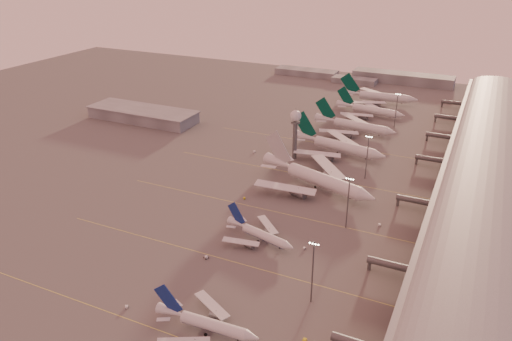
% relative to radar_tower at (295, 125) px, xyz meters
% --- Properties ---
extents(ground, '(700.00, 700.00, 0.00)m').
position_rel_radar_tower_xyz_m(ground, '(-5.00, -120.00, -20.95)').
color(ground, '#555252').
rests_on(ground, ground).
extents(taxiway_markings, '(180.00, 185.25, 0.02)m').
position_rel_radar_tower_xyz_m(taxiway_markings, '(25.00, -64.00, -20.94)').
color(taxiway_markings, '#E2DB4F').
rests_on(taxiway_markings, ground).
extents(terminal, '(57.00, 362.00, 23.04)m').
position_rel_radar_tower_xyz_m(terminal, '(102.88, -9.91, -10.43)').
color(terminal, black).
rests_on(terminal, ground).
extents(hangar, '(82.00, 27.00, 8.50)m').
position_rel_radar_tower_xyz_m(hangar, '(-125.00, 20.00, -16.63)').
color(hangar, slate).
rests_on(hangar, ground).
extents(radar_tower, '(6.40, 6.40, 31.10)m').
position_rel_radar_tower_xyz_m(radar_tower, '(0.00, 0.00, 0.00)').
color(radar_tower, '#515358').
rests_on(radar_tower, ground).
extents(mast_a, '(3.60, 0.56, 25.00)m').
position_rel_radar_tower_xyz_m(mast_a, '(53.00, -120.00, -7.21)').
color(mast_a, '#515358').
rests_on(mast_a, ground).
extents(mast_b, '(3.60, 0.56, 25.00)m').
position_rel_radar_tower_xyz_m(mast_b, '(50.00, -65.00, -7.21)').
color(mast_b, '#515358').
rests_on(mast_b, ground).
extents(mast_c, '(3.60, 0.56, 25.00)m').
position_rel_radar_tower_xyz_m(mast_c, '(45.00, -10.00, -7.21)').
color(mast_c, '#515358').
rests_on(mast_c, ground).
extents(mast_d, '(3.60, 0.56, 25.00)m').
position_rel_radar_tower_xyz_m(mast_d, '(43.00, 80.00, -7.21)').
color(mast_d, '#515358').
rests_on(mast_d, ground).
extents(distant_horizon, '(165.00, 37.50, 9.00)m').
position_rel_radar_tower_xyz_m(distant_horizon, '(-2.38, 205.14, -17.06)').
color(distant_horizon, slate).
rests_on(distant_horizon, ground).
extents(narrowbody_near, '(37.61, 30.00, 14.69)m').
position_rel_radar_tower_xyz_m(narrowbody_near, '(27.42, -149.03, -17.98)').
color(narrowbody_near, silver).
rests_on(narrowbody_near, ground).
extents(narrowbody_mid, '(35.01, 27.59, 13.94)m').
position_rel_radar_tower_xyz_m(narrowbody_mid, '(19.82, -91.47, -18.13)').
color(narrowbody_mid, silver).
rests_on(narrowbody_mid, ground).
extents(widebody_white, '(67.95, 53.56, 24.85)m').
position_rel_radar_tower_xyz_m(widebody_white, '(25.18, -33.06, -16.64)').
color(widebody_white, silver).
rests_on(widebody_white, ground).
extents(greentail_a, '(61.50, 49.22, 22.55)m').
position_rel_radar_tower_xyz_m(greentail_a, '(21.38, 17.20, -16.97)').
color(greentail_a, silver).
rests_on(greentail_a, ground).
extents(greentail_b, '(58.14, 46.69, 21.16)m').
position_rel_radar_tower_xyz_m(greentail_b, '(20.34, 59.23, -17.21)').
color(greentail_b, silver).
rests_on(greentail_b, ground).
extents(greentail_c, '(53.11, 42.58, 19.38)m').
position_rel_radar_tower_xyz_m(greentail_c, '(21.00, 99.83, -17.53)').
color(greentail_c, silver).
rests_on(greentail_c, ground).
extents(greentail_d, '(62.14, 50.03, 22.57)m').
position_rel_radar_tower_xyz_m(greentail_d, '(19.35, 135.60, -16.96)').
color(greentail_d, silver).
rests_on(greentail_d, ground).
extents(gsv_truck_a, '(5.28, 3.93, 2.03)m').
position_rel_radar_tower_xyz_m(gsv_truck_a, '(-3.53, -150.46, -19.92)').
color(gsv_truck_a, white).
rests_on(gsv_truck_a, ground).
extents(gsv_catering_a, '(5.55, 2.96, 4.39)m').
position_rel_radar_tower_xyz_m(gsv_catering_a, '(58.03, -139.46, -18.76)').
color(gsv_catering_a, yellow).
rests_on(gsv_catering_a, ground).
extents(gsv_tug_mid, '(4.27, 3.60, 1.05)m').
position_rel_radar_tower_xyz_m(gsv_tug_mid, '(5.82, -112.67, -20.41)').
color(gsv_tug_mid, white).
rests_on(gsv_tug_mid, ground).
extents(gsv_truck_b, '(4.87, 2.02, 1.93)m').
position_rel_radar_tower_xyz_m(gsv_truck_b, '(39.64, -89.48, -19.97)').
color(gsv_truck_b, white).
rests_on(gsv_truck_b, ground).
extents(gsv_truck_c, '(5.58, 4.01, 2.13)m').
position_rel_radar_tower_xyz_m(gsv_truck_c, '(-2.97, -59.59, -19.86)').
color(gsv_truck_c, yellow).
rests_on(gsv_truck_c, ground).
extents(gsv_catering_b, '(5.02, 2.85, 3.89)m').
position_rel_radar_tower_xyz_m(gsv_catering_b, '(63.49, -57.04, -19.00)').
color(gsv_catering_b, white).
rests_on(gsv_catering_b, ground).
extents(gsv_tug_far, '(4.00, 3.74, 0.99)m').
position_rel_radar_tower_xyz_m(gsv_tug_far, '(11.48, -21.20, -20.44)').
color(gsv_tug_far, white).
rests_on(gsv_tug_far, ground).
extents(gsv_truck_d, '(3.36, 6.25, 2.40)m').
position_rel_radar_tower_xyz_m(gsv_truck_d, '(-25.29, -1.82, -19.73)').
color(gsv_truck_d, white).
rests_on(gsv_truck_d, ground).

